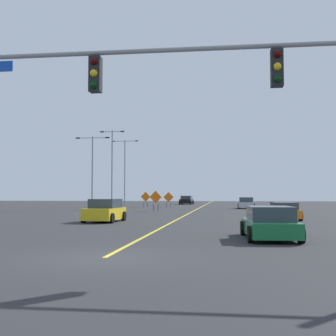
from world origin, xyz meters
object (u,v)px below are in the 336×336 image
object	(u,v)px
traffic_signal_assembly	(264,82)
street_lamp_mid_left	(92,166)
street_lamp_mid_right	(112,163)
construction_sign_left_lane	(146,197)
construction_sign_left_shoulder	(156,198)
construction_sign_median_near	(168,198)
street_lamp_near_right	(125,167)
car_green_mid	(270,224)
car_orange_passing	(284,211)
car_silver_far	(246,203)
car_yellow_approaching	(105,211)
car_black_distant	(187,200)

from	to	relation	value
traffic_signal_assembly	street_lamp_mid_left	world-z (taller)	street_lamp_mid_left
street_lamp_mid_right	construction_sign_left_lane	bearing A→B (deg)	70.96
construction_sign_left_lane	street_lamp_mid_right	bearing A→B (deg)	-109.04
construction_sign_left_shoulder	construction_sign_median_near	size ratio (longest dim) A/B	1.05
street_lamp_mid_right	construction_sign_left_lane	distance (m)	9.34
street_lamp_near_right	car_green_mid	xyz separation A→B (m)	(16.78, -46.60, -5.13)
street_lamp_mid_right	car_orange_passing	distance (m)	27.36
traffic_signal_assembly	car_green_mid	bearing A→B (deg)	83.76
traffic_signal_assembly	car_silver_far	size ratio (longest dim) A/B	4.01
construction_sign_left_shoulder	car_yellow_approaching	bearing A→B (deg)	-91.70
construction_sign_left_lane	construction_sign_left_shoulder	bearing A→B (deg)	-75.55
construction_sign_median_near	street_lamp_mid_left	bearing A→B (deg)	-124.32
construction_sign_left_lane	car_black_distant	size ratio (longest dim) A/B	0.52
construction_sign_median_near	car_orange_passing	xyz separation A→B (m)	(11.73, -26.92, -0.70)
street_lamp_mid_left	car_black_distant	xyz separation A→B (m)	(8.13, 28.60, -4.23)
street_lamp_mid_right	car_green_mid	distance (m)	37.85
construction_sign_median_near	car_silver_far	size ratio (longest dim) A/B	0.53
traffic_signal_assembly	street_lamp_near_right	size ratio (longest dim) A/B	1.60
construction_sign_median_near	construction_sign_left_lane	size ratio (longest dim) A/B	0.97
car_silver_far	car_yellow_approaching	bearing A→B (deg)	-110.45
car_orange_passing	street_lamp_mid_right	bearing A→B (deg)	131.37
car_black_distant	street_lamp_mid_right	bearing A→B (deg)	-105.62
street_lamp_mid_right	street_lamp_near_right	xyz separation A→B (m)	(-1.28, 12.42, 0.25)
street_lamp_mid_right	construction_sign_median_near	xyz separation A→B (m)	(6.05, 6.73, -4.21)
car_black_distant	car_green_mid	distance (m)	59.45
street_lamp_near_right	construction_sign_median_near	distance (m)	10.30
street_lamp_near_right	construction_sign_left_shoulder	bearing A→B (deg)	-67.71
car_green_mid	street_lamp_mid_left	bearing A→B (deg)	118.99
street_lamp_mid_right	car_orange_passing	world-z (taller)	street_lamp_mid_right
construction_sign_left_shoulder	construction_sign_left_lane	distance (m)	14.58
construction_sign_left_shoulder	car_silver_far	world-z (taller)	construction_sign_left_shoulder
construction_sign_median_near	car_yellow_approaching	bearing A→B (deg)	-90.41
traffic_signal_assembly	car_silver_far	bearing A→B (deg)	88.19
construction_sign_left_shoulder	car_silver_far	bearing A→B (deg)	45.30
construction_sign_median_near	car_black_distant	distance (m)	17.94
traffic_signal_assembly	car_orange_passing	world-z (taller)	traffic_signal_assembly
traffic_signal_assembly	car_green_mid	xyz separation A→B (m)	(0.66, 6.05, -4.32)
traffic_signal_assembly	street_lamp_mid_left	size ratio (longest dim) A/B	1.90
street_lamp_mid_right	street_lamp_mid_left	world-z (taller)	street_lamp_mid_right
traffic_signal_assembly	street_lamp_mid_right	bearing A→B (deg)	110.25
street_lamp_mid_left	construction_sign_median_near	world-z (taller)	street_lamp_mid_left
street_lamp_near_right	car_black_distant	bearing A→B (deg)	56.25
street_lamp_near_right	car_black_distant	size ratio (longest dim) A/B	2.39
car_black_distant	car_yellow_approaching	xyz separation A→B (m)	(-1.05, -48.78, -0.00)
construction_sign_left_shoulder	street_lamp_near_right	bearing A→B (deg)	112.29
construction_sign_left_lane	car_green_mid	size ratio (longest dim) A/B	0.47
street_lamp_mid_right	car_black_distant	distance (m)	26.02
car_orange_passing	car_silver_far	xyz separation A→B (m)	(-1.56, 23.94, 0.05)
street_lamp_mid_right	car_silver_far	bearing A→B (deg)	13.00
street_lamp_near_right	traffic_signal_assembly	bearing A→B (deg)	-72.98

